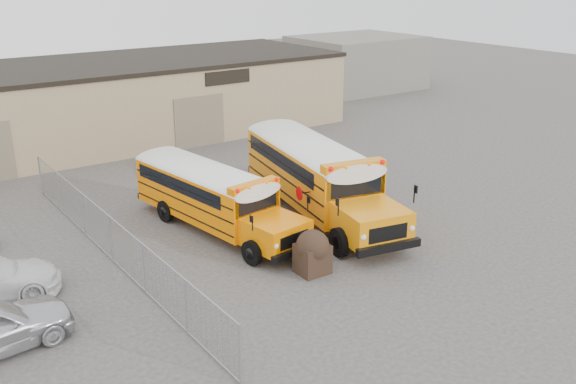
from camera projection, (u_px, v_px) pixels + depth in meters
ground at (293, 249)px, 24.43m from camera, size 120.00×120.00×0.00m
warehouse at (101, 101)px, 38.98m from camera, size 30.20×10.20×4.67m
chainlink_fence at (110, 238)px, 23.16m from camera, size 0.07×18.07×1.81m
distant_building_right at (356, 62)px, 55.20m from camera, size 10.00×8.00×4.40m
school_bus_left at (141, 163)px, 29.67m from camera, size 3.39×9.28×2.65m
school_bus_right at (260, 136)px, 33.18m from camera, size 4.67×11.12×3.16m
tarp_bundle at (312, 251)px, 22.28m from camera, size 1.17×1.17×1.60m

